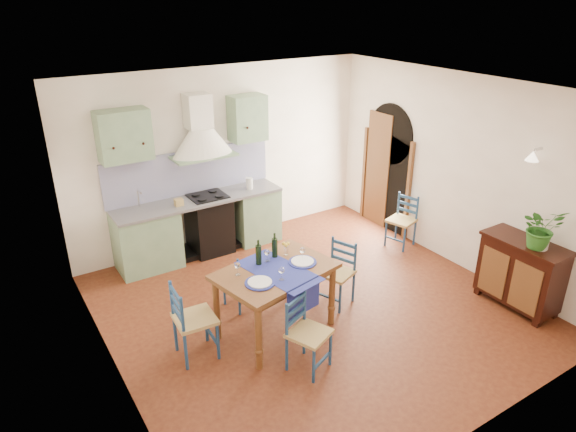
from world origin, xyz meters
The scene contains 13 objects.
floor centered at (0.00, 0.00, 0.00)m, with size 5.00×5.00×0.00m, color #42170E.
back_wall centered at (-0.47, 2.29, 1.05)m, with size 5.00×0.96×2.80m.
right_wall centered at (2.50, 0.28, 1.34)m, with size 0.26×5.00×2.80m.
left_wall centered at (-2.50, 0.00, 1.40)m, with size 0.04×5.00×2.80m, color white.
ceiling centered at (0.00, 0.00, 2.80)m, with size 5.00×5.00×0.01m, color white.
dining_table centered at (-0.67, -0.17, 0.76)m, with size 1.50×1.17×1.17m.
chair_near centered at (-0.73, -0.90, 0.44)m, with size 0.52×0.52×0.86m.
chair_far centered at (-0.75, 0.52, 0.42)m, with size 0.44×0.44×0.81m.
chair_left centered at (-1.69, -0.07, 0.48)m, with size 0.46×0.46×0.93m.
chair_right centered at (0.33, -0.06, 0.44)m, with size 0.52×0.52×0.86m.
chair_spare centered at (2.23, 0.71, 0.43)m, with size 0.48×0.48×0.84m.
sideboard centered at (2.26, -1.38, 0.51)m, with size 0.50×1.05×0.94m.
potted_plant centered at (2.23, -1.55, 1.20)m, with size 0.47×0.41×0.52m, color #27641F.
Camera 1 is at (-3.33, -4.59, 3.82)m, focal length 32.00 mm.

